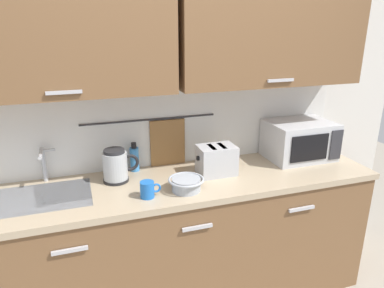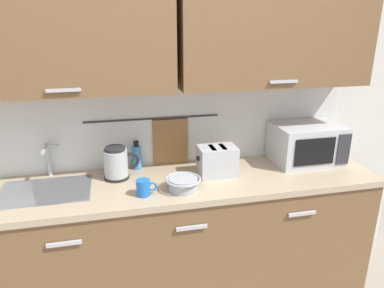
# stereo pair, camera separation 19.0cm
# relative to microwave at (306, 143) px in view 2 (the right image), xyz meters

# --- Properties ---
(counter_unit) EXTENTS (2.53, 0.64, 0.90)m
(counter_unit) POSITION_rel_microwave_xyz_m (-0.93, -0.11, -0.58)
(counter_unit) COLOR brown
(counter_unit) RESTS_ON ground
(back_wall_assembly) EXTENTS (3.70, 0.41, 2.50)m
(back_wall_assembly) POSITION_rel_microwave_xyz_m (-0.92, 0.12, 0.49)
(back_wall_assembly) COLOR silver
(back_wall_assembly) RESTS_ON ground
(sink_faucet) EXTENTS (0.09, 0.17, 0.22)m
(sink_faucet) POSITION_rel_microwave_xyz_m (-1.73, 0.12, 0.01)
(sink_faucet) COLOR #B2B5BA
(sink_faucet) RESTS_ON counter_unit
(microwave) EXTENTS (0.46, 0.35, 0.27)m
(microwave) POSITION_rel_microwave_xyz_m (0.00, 0.00, 0.00)
(microwave) COLOR silver
(microwave) RESTS_ON counter_unit
(electric_kettle) EXTENTS (0.23, 0.16, 0.21)m
(electric_kettle) POSITION_rel_microwave_xyz_m (-1.31, 0.00, -0.03)
(electric_kettle) COLOR black
(electric_kettle) RESTS_ON counter_unit
(dish_soap_bottle) EXTENTS (0.06, 0.06, 0.20)m
(dish_soap_bottle) POSITION_rel_microwave_xyz_m (-1.17, 0.13, -0.05)
(dish_soap_bottle) COLOR #3F8CD8
(dish_soap_bottle) RESTS_ON counter_unit
(mug_near_sink) EXTENTS (0.12, 0.08, 0.09)m
(mug_near_sink) POSITION_rel_microwave_xyz_m (-1.17, -0.27, -0.09)
(mug_near_sink) COLOR blue
(mug_near_sink) RESTS_ON counter_unit
(mixing_bowl) EXTENTS (0.21, 0.21, 0.08)m
(mixing_bowl) POSITION_rel_microwave_xyz_m (-0.94, -0.26, -0.09)
(mixing_bowl) COLOR #A5ADB7
(mixing_bowl) RESTS_ON counter_unit
(toaster) EXTENTS (0.26, 0.17, 0.19)m
(toaster) POSITION_rel_microwave_xyz_m (-0.68, -0.09, -0.04)
(toaster) COLOR #B7BABF
(toaster) RESTS_ON counter_unit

